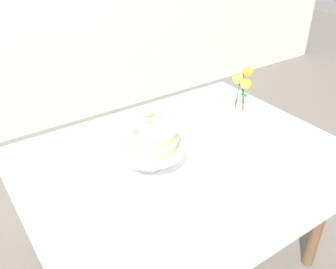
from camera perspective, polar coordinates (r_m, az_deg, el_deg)
ground_plane at (r=2.13m, az=1.47°, el=-19.63°), size 12.00×12.00×0.00m
dining_table at (r=1.66m, az=2.23°, el=-5.83°), size 1.40×1.00×0.74m
linen_napkin at (r=1.54m, az=-2.81°, el=-5.02°), size 0.39×0.39×0.00m
cake_stand at (r=1.49m, az=-2.89°, el=-2.48°), size 0.29×0.29×0.10m
layer_cake at (r=1.45m, az=-2.97°, el=-0.04°), size 0.24×0.24×0.12m
flower_vase at (r=1.82m, az=11.18°, el=5.46°), size 0.11×0.11×0.30m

